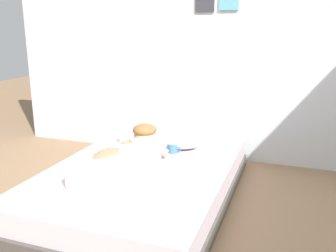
% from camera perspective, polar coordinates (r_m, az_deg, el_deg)
% --- Properties ---
extents(ground_plane, '(12.98, 12.98, 0.00)m').
position_cam_1_polar(ground_plane, '(2.59, -0.45, -14.91)').
color(ground_plane, '#8C6B4C').
extents(back_wall, '(4.49, 0.12, 2.50)m').
position_cam_1_polar(back_wall, '(3.65, 7.66, 14.25)').
color(back_wall, silver).
rests_on(back_wall, ground).
extents(bed, '(1.34, 2.00, 0.27)m').
position_cam_1_polar(bed, '(2.89, -3.92, -8.70)').
color(bed, '#4C4742').
rests_on(bed, ground).
extents(pillow, '(0.52, 0.32, 0.11)m').
position_cam_1_polar(pillow, '(3.24, 0.68, -2.39)').
color(pillow, silver).
rests_on(pillow, bed).
extents(person_lying, '(0.43, 0.92, 0.27)m').
position_cam_1_polar(person_lying, '(2.71, -6.71, -4.89)').
color(person_lying, silver).
rests_on(person_lying, bed).
extents(dog, '(0.26, 0.57, 0.21)m').
position_cam_1_polar(dog, '(2.63, -9.20, -5.62)').
color(dog, '#9E7A56').
rests_on(dog, bed).
extents(coffee_cup, '(0.12, 0.09, 0.07)m').
position_cam_1_polar(coffee_cup, '(3.10, 0.74, -3.54)').
color(coffee_cup, teal).
rests_on(coffee_cup, bed).
extents(cell_phone, '(0.07, 0.14, 0.01)m').
position_cam_1_polar(cell_phone, '(3.01, -6.69, -4.88)').
color(cell_phone, black).
rests_on(cell_phone, bed).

